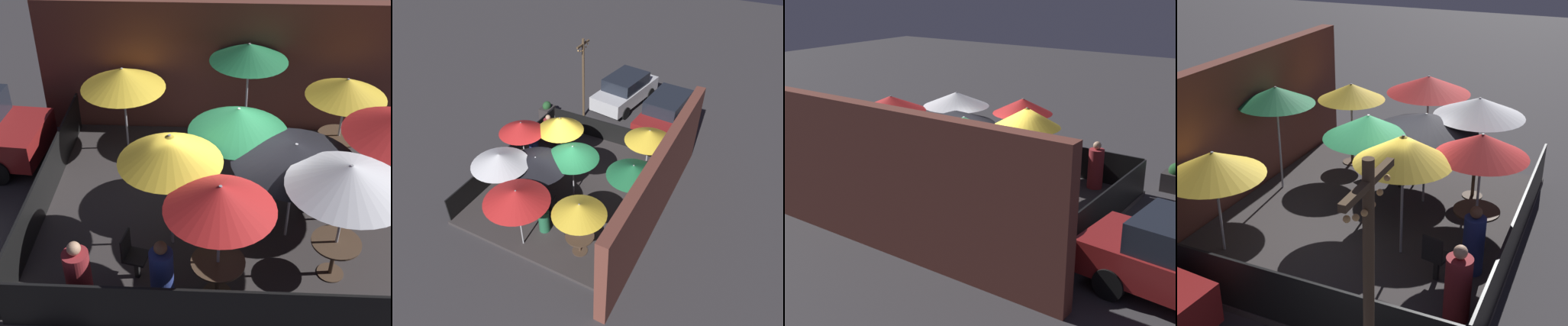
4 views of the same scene
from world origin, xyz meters
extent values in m
plane|color=#383538|center=(0.00, 0.00, 0.00)|extent=(60.00, 60.00, 0.00)
cube|color=#383333|center=(0.00, 0.00, 0.06)|extent=(7.24, 6.18, 0.12)
cube|color=brown|center=(0.00, 3.32, 1.65)|extent=(8.84, 0.36, 3.30)
cube|color=black|center=(0.00, -3.05, 0.59)|extent=(7.04, 0.05, 0.95)
cube|color=black|center=(-3.57, 0.00, 0.59)|extent=(0.05, 5.98, 0.95)
cylinder|color=#B2B2B7|center=(1.94, -1.71, 1.31)|extent=(0.05, 0.05, 2.38)
cone|color=silver|center=(1.94, -1.71, 2.29)|extent=(2.00, 2.00, 0.42)
cylinder|color=#B2B2B7|center=(-0.07, -2.26, 1.29)|extent=(0.05, 0.05, 2.34)
cone|color=red|center=(-0.07, -2.26, 2.24)|extent=(1.75, 1.75, 0.44)
cylinder|color=#B2B2B7|center=(2.55, 1.69, 1.19)|extent=(0.05, 0.05, 2.14)
cone|color=gold|center=(2.55, 1.69, 2.05)|extent=(1.71, 1.71, 0.41)
cylinder|color=#B2B2B7|center=(-2.24, 2.13, 1.15)|extent=(0.05, 0.05, 2.06)
cone|color=gold|center=(-2.24, 2.13, 1.95)|extent=(1.89, 1.89, 0.47)
cylinder|color=#B2B2B7|center=(1.23, -0.75, 1.18)|extent=(0.05, 0.05, 2.11)
cone|color=black|center=(1.23, -0.75, 2.04)|extent=(2.26, 2.26, 0.38)
cylinder|color=#B2B2B7|center=(3.15, -0.14, 1.31)|extent=(0.05, 0.05, 2.39)
cone|color=red|center=(3.15, -0.14, 2.29)|extent=(2.08, 2.08, 0.43)
cylinder|color=#B2B2B7|center=(0.52, 2.57, 1.37)|extent=(0.05, 0.05, 2.49)
cone|color=#1E6B3D|center=(0.52, 2.57, 2.41)|extent=(1.75, 1.75, 0.41)
cylinder|color=#B2B2B7|center=(0.26, 0.17, 1.25)|extent=(0.05, 0.05, 2.26)
cone|color=#1E6B3D|center=(0.26, 0.17, 2.13)|extent=(1.91, 1.91, 0.50)
cylinder|color=#B2B2B7|center=(-0.92, -1.05, 1.33)|extent=(0.05, 0.05, 2.42)
cone|color=gold|center=(-0.92, -1.05, 2.28)|extent=(1.82, 1.82, 0.53)
cylinder|color=#4C3828|center=(1.94, -1.71, 0.13)|extent=(0.47, 0.47, 0.02)
cylinder|color=#4C3828|center=(1.94, -1.71, 0.49)|extent=(0.08, 0.08, 0.74)
cylinder|color=#4C3828|center=(1.94, -1.71, 0.87)|extent=(0.86, 0.86, 0.04)
cylinder|color=#4C3828|center=(-0.07, -2.26, 0.13)|extent=(0.50, 0.50, 0.02)
cylinder|color=#4C3828|center=(-0.07, -2.26, 0.49)|extent=(0.08, 0.08, 0.74)
cylinder|color=#4C3828|center=(-0.07, -2.26, 0.87)|extent=(0.90, 0.90, 0.04)
cylinder|color=#4C3828|center=(2.55, 1.69, 0.13)|extent=(0.51, 0.51, 0.02)
cylinder|color=#4C3828|center=(2.55, 1.69, 0.48)|extent=(0.08, 0.08, 0.72)
cylinder|color=#4C3828|center=(2.55, 1.69, 0.86)|extent=(0.94, 0.94, 0.04)
cube|color=black|center=(1.68, -0.01, 0.33)|extent=(0.09, 0.09, 0.42)
cube|color=black|center=(1.68, -0.01, 0.56)|extent=(0.46, 0.46, 0.04)
cube|color=black|center=(1.65, 0.17, 0.80)|extent=(0.40, 0.09, 0.44)
cube|color=black|center=(2.17, 0.93, 0.36)|extent=(0.11, 0.11, 0.47)
cube|color=black|center=(2.17, 0.93, 0.61)|extent=(0.54, 0.54, 0.04)
cube|color=black|center=(2.09, 0.77, 0.85)|extent=(0.37, 0.20, 0.44)
cube|color=black|center=(-1.48, -1.94, 0.35)|extent=(0.10, 0.10, 0.47)
cube|color=black|center=(-1.48, -1.94, 0.61)|extent=(0.48, 0.48, 0.04)
cube|color=black|center=(-1.65, -1.90, 0.85)|extent=(0.12, 0.40, 0.44)
cylinder|color=maroon|center=(-2.33, -2.55, 0.69)|extent=(0.50, 0.50, 1.13)
sphere|color=tan|center=(-2.33, -2.55, 1.37)|extent=(0.23, 0.23, 0.23)
cylinder|color=navy|center=(-0.98, -2.46, 0.68)|extent=(0.48, 0.48, 1.12)
sphere|color=brown|center=(-0.98, -2.46, 1.35)|extent=(0.22, 0.22, 0.22)
cylinder|color=#236642|center=(2.31, 0.17, 0.57)|extent=(0.52, 0.52, 0.91)
sphere|color=#9E704C|center=(2.31, 0.17, 1.14)|extent=(0.22, 0.22, 0.22)
cube|color=#332D2D|center=(-4.22, -3.88, 0.27)|extent=(0.76, 0.53, 0.54)
ellipsoid|color=#235128|center=(-4.22, -3.88, 0.63)|extent=(0.49, 0.40, 0.44)
cylinder|color=brown|center=(-5.12, -2.29, 2.00)|extent=(0.12, 0.12, 4.00)
cube|color=brown|center=(-5.12, -2.29, 3.75)|extent=(1.10, 0.08, 0.08)
sphere|color=#F4B260|center=(-5.58, -2.29, 3.60)|extent=(0.07, 0.07, 0.07)
sphere|color=#F4B260|center=(-5.39, -2.29, 3.52)|extent=(0.07, 0.07, 0.07)
sphere|color=#F4B260|center=(-5.21, -2.29, 3.47)|extent=(0.07, 0.07, 0.07)
sphere|color=#F4B260|center=(-5.03, -2.29, 3.47)|extent=(0.07, 0.07, 0.07)
sphere|color=#F4B260|center=(-4.84, -2.29, 3.52)|extent=(0.07, 0.07, 0.07)
sphere|color=#F4B260|center=(-4.66, -2.29, 3.60)|extent=(0.07, 0.07, 0.07)
cube|color=silver|center=(-7.22, -0.94, 0.67)|extent=(4.27, 2.28, 0.70)
cube|color=#1E232D|center=(-7.22, -0.94, 1.32)|extent=(2.44, 1.88, 0.60)
cylinder|color=black|center=(-5.86, -0.33, 0.32)|extent=(0.66, 0.27, 0.64)
cylinder|color=black|center=(-6.09, -1.93, 0.32)|extent=(0.66, 0.27, 0.64)
cylinder|color=black|center=(-8.35, 0.04, 0.32)|extent=(0.66, 0.27, 0.64)
cylinder|color=black|center=(-8.59, -1.56, 0.32)|extent=(0.66, 0.27, 0.64)
cube|color=maroon|center=(-6.18, 1.66, 0.67)|extent=(4.41, 2.03, 0.70)
cube|color=#1E232D|center=(-6.18, 1.66, 1.32)|extent=(2.47, 1.74, 0.60)
cylinder|color=black|center=(-4.79, 2.36, 0.32)|extent=(0.65, 0.23, 0.64)
cylinder|color=black|center=(-4.91, 0.75, 0.32)|extent=(0.65, 0.23, 0.64)
cylinder|color=black|center=(-7.44, 2.56, 0.32)|extent=(0.65, 0.23, 0.64)
cylinder|color=black|center=(-7.57, 0.95, 0.32)|extent=(0.65, 0.23, 0.64)
camera|label=1|loc=(-0.15, -8.55, 7.39)|focal=50.00mm
camera|label=2|loc=(9.52, 5.65, 10.19)|focal=35.00mm
camera|label=3|loc=(-7.95, 11.08, 5.86)|focal=50.00mm
camera|label=4|loc=(-9.27, -4.20, 6.00)|focal=50.00mm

